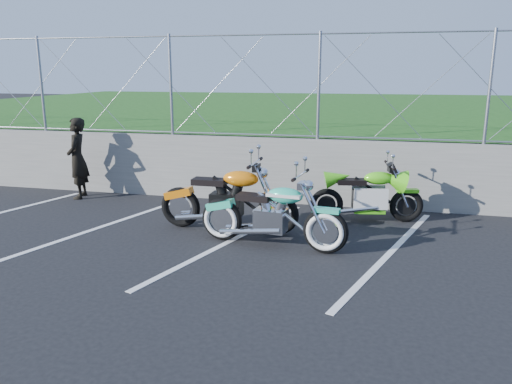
% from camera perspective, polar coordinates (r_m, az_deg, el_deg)
% --- Properties ---
extents(ground, '(90.00, 90.00, 0.00)m').
position_cam_1_polar(ground, '(6.98, -4.94, -8.10)').
color(ground, black).
rests_on(ground, ground).
extents(retaining_wall, '(30.00, 0.22, 1.30)m').
position_cam_1_polar(retaining_wall, '(10.05, 1.24, 2.59)').
color(retaining_wall, slate).
rests_on(retaining_wall, ground).
extents(grass_field, '(30.00, 20.00, 1.30)m').
position_cam_1_polar(grass_field, '(19.85, 7.43, 7.98)').
color(grass_field, '#194712').
rests_on(grass_field, ground).
extents(chain_link_fence, '(28.00, 0.03, 2.00)m').
position_cam_1_polar(chain_link_fence, '(9.87, 1.29, 12.03)').
color(chain_link_fence, gray).
rests_on(chain_link_fence, retaining_wall).
extents(parking_lines, '(18.29, 4.31, 0.01)m').
position_cam_1_polar(parking_lines, '(7.65, 6.08, -6.13)').
color(parking_lines, silver).
rests_on(parking_lines, ground).
extents(cruiser_turquoise, '(2.31, 0.73, 1.15)m').
position_cam_1_polar(cruiser_turquoise, '(7.44, 2.02, -2.90)').
color(cruiser_turquoise, black).
rests_on(cruiser_turquoise, ground).
extents(naked_orange, '(2.36, 0.80, 1.18)m').
position_cam_1_polar(naked_orange, '(8.18, -3.02, -1.06)').
color(naked_orange, black).
rests_on(naked_orange, ground).
extents(sportbike_green, '(1.96, 0.70, 1.02)m').
position_cam_1_polar(sportbike_green, '(8.92, 12.71, -0.57)').
color(sportbike_green, black).
rests_on(sportbike_green, ground).
extents(person_standing, '(0.57, 0.70, 1.66)m').
position_cam_1_polar(person_standing, '(10.91, -19.73, 3.63)').
color(person_standing, black).
rests_on(person_standing, ground).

